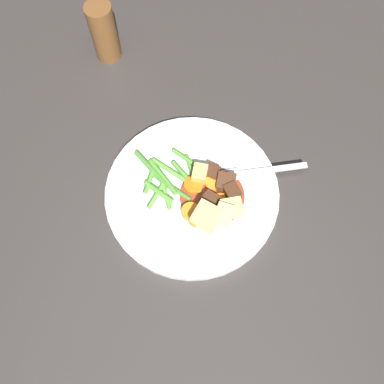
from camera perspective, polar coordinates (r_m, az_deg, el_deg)
The scene contains 29 objects.
ground_plane at distance 0.72m, azimuth -0.00°, elevation -0.44°, with size 3.00×3.00×0.00m, color #383330.
dinner_plate at distance 0.71m, azimuth -0.00°, elevation -0.22°, with size 0.28×0.28×0.01m, color white.
stew_sauce at distance 0.70m, azimuth 2.67°, elevation -0.52°, with size 0.10×0.10×0.00m, color #93381E.
carrot_slice_0 at distance 0.68m, azimuth 0.63°, elevation -3.44°, with size 0.03×0.03×0.01m, color orange.
carrot_slice_1 at distance 0.70m, azimuth 2.79°, elevation 1.10°, with size 0.03×0.03×0.01m, color orange.
carrot_slice_2 at distance 0.69m, azimuth 3.80°, elevation -1.44°, with size 0.03×0.03×0.01m, color orange.
carrot_slice_3 at distance 0.70m, azimuth 0.49°, elevation 0.82°, with size 0.03×0.03×0.01m, color orange.
carrot_slice_4 at distance 0.69m, azimuth -0.21°, elevation -2.61°, with size 0.03×0.03×0.01m, color orange.
potato_chunk_0 at distance 0.70m, azimuth 1.04°, elevation 2.42°, with size 0.03×0.02×0.02m, color #DBBC6B.
potato_chunk_1 at distance 0.68m, azimuth 5.21°, elevation -2.20°, with size 0.03×0.03×0.02m, color #E5CC7A.
potato_chunk_2 at distance 0.67m, azimuth 4.25°, elevation -3.13°, with size 0.03×0.03×0.03m, color #EAD68C.
potato_chunk_3 at distance 0.67m, azimuth 1.90°, elevation -3.31°, with size 0.04×0.04×0.03m, color #E5CC7A.
meat_chunk_0 at distance 0.70m, azimuth 4.49°, elevation 1.21°, with size 0.03×0.03×0.02m, color #56331E.
meat_chunk_1 at distance 0.69m, azimuth 2.38°, elevation -1.09°, with size 0.02×0.02×0.02m, color #4C2B19.
meat_chunk_2 at distance 0.69m, azimuth 5.26°, elevation -0.04°, with size 0.02×0.03×0.02m, color #4C2B19.
meat_chunk_3 at distance 0.71m, azimuth 2.62°, elevation 2.60°, with size 0.02×0.02×0.02m, color #4C2B19.
green_bean_0 at distance 0.70m, azimuth -2.86°, elevation 0.51°, with size 0.01×0.01×0.08m, color #4C8E33.
green_bean_1 at distance 0.71m, azimuth -5.54°, elevation 1.81°, with size 0.01×0.01×0.05m, color #599E38.
green_bean_2 at distance 0.70m, azimuth -3.49°, elevation -0.35°, with size 0.01×0.01×0.05m, color #66AD42.
green_bean_3 at distance 0.71m, azimuth -3.83°, elevation 1.98°, with size 0.01×0.01×0.07m, color #599E38.
green_bean_4 at distance 0.72m, azimuth -0.88°, elevation 4.49°, with size 0.01×0.01×0.05m, color #599E38.
green_bean_5 at distance 0.70m, azimuth -4.71°, elevation -0.39°, with size 0.01×0.01×0.05m, color #66AD42.
green_bean_6 at distance 0.71m, azimuth -0.72°, elevation 1.96°, with size 0.01×0.01×0.07m, color #599E38.
green_bean_7 at distance 0.72m, azimuth -0.18°, elevation 3.00°, with size 0.01×0.01×0.05m, color #599E38.
green_bean_8 at distance 0.72m, azimuth -3.04°, elevation 2.93°, with size 0.01×0.01×0.07m, color #66AD42.
green_bean_9 at distance 0.72m, azimuth -5.30°, elevation 3.00°, with size 0.01×0.01×0.08m, color #4C8E33.
green_bean_10 at distance 0.70m, azimuth -4.39°, elevation 0.03°, with size 0.01×0.01×0.06m, color #599E38.
fork at distance 0.72m, azimuth 7.87°, elevation 2.59°, with size 0.17×0.08×0.00m.
pepper_mill at distance 0.84m, azimuth -11.55°, elevation 19.92°, with size 0.05×0.05×0.12m, color brown.
Camera 1 is at (0.06, -0.26, 0.66)m, focal length 40.47 mm.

